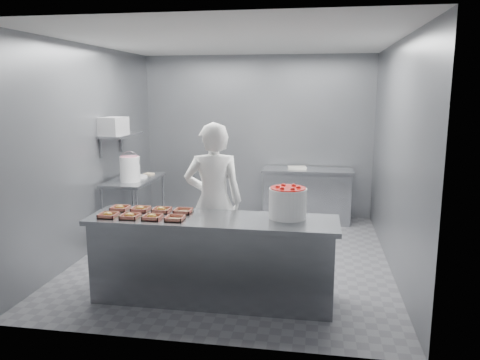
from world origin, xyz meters
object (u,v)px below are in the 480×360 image
Objects in this scene: tray_6 at (162,210)px; appliance at (113,126)px; tray_5 at (141,209)px; strawberry_tub at (288,202)px; service_counter at (213,259)px; tray_7 at (183,211)px; prep_table at (135,198)px; tray_0 at (108,215)px; back_counter at (307,195)px; tray_4 at (120,208)px; tray_3 at (175,218)px; glaze_bucket at (130,168)px; tray_1 at (130,216)px; tray_2 at (152,217)px; worker at (214,202)px.

appliance is at bearing 128.06° from tray_6.
tray_5 is 0.48× the size of strawberry_tub.
tray_5 is (-0.84, 0.15, 0.47)m from service_counter.
service_counter is 0.61m from tray_7.
strawberry_tub is (2.42, -1.82, 0.48)m from prep_table.
tray_0 is (0.57, -2.10, 0.33)m from prep_table.
back_counter is at bearing 40.19° from appliance.
appliance is at bearing 111.76° from tray_0.
back_counter is at bearing 60.72° from tray_5.
tray_4 is at bearing -72.43° from prep_table.
tray_3 is 0.57m from tray_5.
tray_5 is 0.42× the size of glaze_bucket.
tray_6 is at bearing 179.15° from strawberry_tub.
tray_5 is at bearing -180.00° from tray_7.
tray_7 is (-1.26, -3.10, 0.47)m from back_counter.
strawberry_tub is at bearing -34.00° from glaze_bucket.
tray_0 is 1.87m from strawberry_tub.
back_counter is 8.01× the size of tray_7.
glaze_bucket is (-2.38, 1.60, 0.02)m from strawberry_tub.
back_counter is at bearing 62.89° from tray_1.
service_counter is 13.88× the size of tray_2.
tray_6 is at bearing 0.00° from tray_5.
glaze_bucket is (-0.53, 1.88, 0.17)m from tray_0.
glaze_bucket is at bearing 17.68° from appliance.
tray_7 is at bearing -36.18° from appliance.
worker is at bearing 62.56° from tray_7.
tray_7 is 0.51m from worker.
tray_6 is (0.48, 0.30, 0.00)m from tray_0.
tray_3 is 1.00× the size of tray_4.
tray_5 is 1.00× the size of tray_7.
appliance is (-1.82, 1.71, 1.24)m from service_counter.
appliance reaches higher than tray_3.
appliance is at bearing 115.41° from tray_4.
tray_1 and tray_2 have the same top height.
tray_2 is at bearing -166.13° from service_counter.
prep_table is 0.80× the size of back_counter.
tray_6 is 0.54× the size of appliance.
tray_3 is 0.38m from tray_6.
back_counter is 3.86× the size of strawberry_tub.
strawberry_tub is at bearing -20.77° from appliance.
tray_3 is at bearing -110.29° from back_counter.
tray_7 is at bearing 31.52° from tray_1.
strawberry_tub is at bearing -92.42° from back_counter.
appliance reaches higher than tray_6.
service_counter is 0.97m from tray_1.
worker is (-1.02, -2.65, 0.47)m from back_counter.
tray_5 reaches higher than tray_7.
service_counter is at bearing -10.01° from tray_5.
service_counter is 13.88× the size of tray_7.
tray_2 is 2.35m from appliance.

